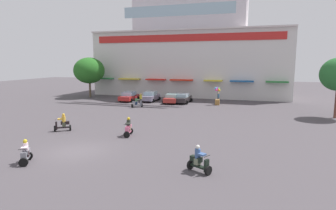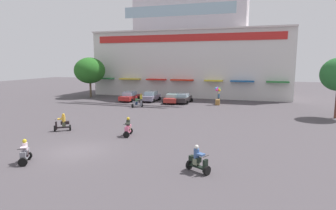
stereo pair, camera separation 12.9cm
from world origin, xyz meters
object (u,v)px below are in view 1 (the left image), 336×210
at_px(parked_car_3, 183,98).
at_px(scooter_rider_4, 128,128).
at_px(parked_car_0, 129,96).
at_px(pedestrian_0, 218,97).
at_px(scooter_rider_0, 63,124).
at_px(parked_car_1, 151,96).
at_px(scooter_rider_2, 26,153).
at_px(parked_car_2, 172,98).
at_px(balloon_vendor_cart, 217,97).
at_px(scooter_rider_3, 137,103).
at_px(plaza_tree_0, 89,71).
at_px(scooter_rider_1, 199,161).
at_px(pedestrian_1, 141,98).

relative_size(parked_car_3, scooter_rider_4, 2.71).
xyz_separation_m(parked_car_0, pedestrian_0, (13.63, 1.31, 0.23)).
distance_m(scooter_rider_0, pedestrian_0, 23.34).
bearing_deg(parked_car_1, scooter_rider_2, -85.15).
height_order(parked_car_2, balloon_vendor_cart, balloon_vendor_cart).
distance_m(scooter_rider_3, scooter_rider_4, 14.62).
distance_m(plaza_tree_0, parked_car_3, 17.56).
distance_m(parked_car_1, parked_car_3, 5.26).
bearing_deg(parked_car_2, scooter_rider_3, -121.50).
bearing_deg(scooter_rider_0, plaza_tree_0, 117.00).
distance_m(scooter_rider_1, scooter_rider_4, 9.25).
height_order(parked_car_0, scooter_rider_4, scooter_rider_4).
bearing_deg(plaza_tree_0, scooter_rider_0, -63.00).
distance_m(parked_car_0, scooter_rider_0, 19.39).
height_order(plaza_tree_0, scooter_rider_2, plaza_tree_0).
bearing_deg(parked_car_0, balloon_vendor_cart, 0.77).
distance_m(plaza_tree_0, balloon_vendor_cart, 22.52).
xyz_separation_m(parked_car_0, scooter_rider_1, (15.92, -24.91, -0.09)).
relative_size(scooter_rider_3, scooter_rider_4, 0.96).
height_order(parked_car_2, pedestrian_1, pedestrian_1).
bearing_deg(balloon_vendor_cart, parked_car_0, -179.23).
bearing_deg(plaza_tree_0, scooter_rider_1, -48.24).
bearing_deg(parked_car_0, scooter_rider_2, -78.14).
relative_size(scooter_rider_2, scooter_rider_3, 0.99).
relative_size(scooter_rider_4, pedestrian_0, 0.93).
xyz_separation_m(scooter_rider_2, scooter_rider_3, (-1.99, 21.35, 0.01)).
bearing_deg(balloon_vendor_cart, scooter_rider_3, -151.21).
bearing_deg(scooter_rider_4, plaza_tree_0, 128.96).
xyz_separation_m(scooter_rider_1, pedestrian_1, (-12.77, 22.10, 0.31)).
distance_m(plaza_tree_0, scooter_rider_1, 36.88).
distance_m(parked_car_2, scooter_rider_0, 19.83).
xyz_separation_m(pedestrian_0, pedestrian_1, (-10.47, -4.13, -0.01)).
bearing_deg(pedestrian_0, scooter_rider_3, -146.46).
bearing_deg(scooter_rider_3, parked_car_3, 50.19).
xyz_separation_m(scooter_rider_2, balloon_vendor_cart, (8.03, 26.86, 0.45)).
xyz_separation_m(pedestrian_1, balloon_vendor_cart, (10.48, 2.99, 0.11)).
bearing_deg(parked_car_1, scooter_rider_0, -92.10).
height_order(parked_car_2, scooter_rider_2, scooter_rider_2).
bearing_deg(parked_car_2, parked_car_0, -179.10).
bearing_deg(scooter_rider_0, balloon_vendor_cart, 60.25).
xyz_separation_m(scooter_rider_0, balloon_vendor_cart, (11.09, 19.41, 0.41)).
relative_size(parked_car_0, pedestrian_1, 2.67).
relative_size(parked_car_2, pedestrian_0, 2.71).
bearing_deg(parked_car_2, pedestrian_1, -142.40).
relative_size(parked_car_2, scooter_rider_3, 3.03).
xyz_separation_m(parked_car_0, pedestrian_1, (3.15, -2.81, 0.22)).
relative_size(scooter_rider_1, pedestrian_1, 0.93).
bearing_deg(scooter_rider_2, plaza_tree_0, 115.85).
height_order(scooter_rider_4, pedestrian_1, pedestrian_1).
distance_m(parked_car_0, scooter_rider_4, 20.93).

